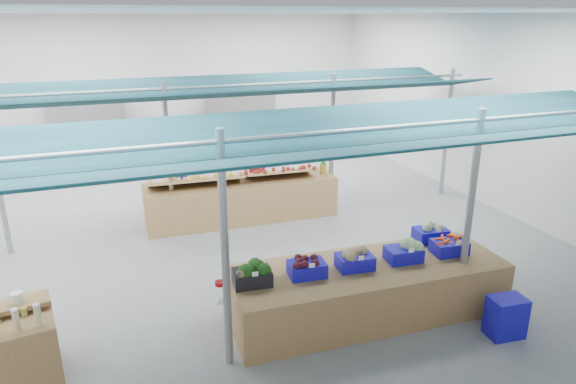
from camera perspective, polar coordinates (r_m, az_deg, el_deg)
name	(u,v)px	position (r m, az deg, el deg)	size (l,w,h in m)	color
floor	(228,232)	(10.47, -6.65, -4.44)	(13.00, 13.00, 0.00)	slate
hall	(207,91)	(11.12, -9.04, 11.04)	(13.00, 13.00, 13.00)	silver
pole_grid	(295,165)	(8.49, 0.73, 3.06)	(10.00, 4.60, 3.00)	gray
awnings	(295,106)	(8.28, 0.76, 9.52)	(9.50, 7.08, 0.30)	#0A252C
back_shelving_left	(88,133)	(15.67, -21.29, 6.16)	(2.00, 0.50, 2.00)	#B23F33
back_shelving_right	(242,122)	(16.23, -5.16, 7.79)	(2.00, 0.50, 2.00)	#B23F33
veg_counter	(367,290)	(7.65, 8.80, -10.66)	(3.97, 1.32, 0.77)	brown
fruit_counter	(242,200)	(10.94, -5.13, -0.90)	(4.01, 0.96, 0.86)	brown
far_counter	(198,154)	(14.81, -9.99, 4.19)	(4.71, 0.94, 0.85)	brown
crate_stack	(506,317)	(7.73, 23.05, -12.65)	(0.48, 0.33, 0.57)	#140FAB
vendor_left	(176,175)	(11.63, -12.37, 1.87)	(0.59, 0.38, 1.61)	#1922A5
vendor_right	(254,167)	(11.99, -3.85, 2.80)	(0.78, 0.61, 1.61)	maroon
crate_broccoli	(252,273)	(6.86, -4.03, -9.00)	(0.53, 0.43, 0.35)	black
crate_beets	(307,267)	(7.07, 2.12, -8.29)	(0.53, 0.43, 0.29)	#140FAB
crate_celeriac	(355,259)	(7.32, 7.45, -7.36)	(0.53, 0.43, 0.31)	#140FAB
crate_cabbage	(404,250)	(7.65, 12.73, -6.35)	(0.53, 0.43, 0.35)	#140FAB
crate_carrots	(449,246)	(8.06, 17.47, -5.79)	(0.53, 0.43, 0.29)	#140FAB
sparrow	(241,274)	(6.66, -5.23, -9.05)	(0.12, 0.09, 0.11)	brown
pole_ribbon	(220,285)	(6.32, -7.57, -10.22)	(0.12, 0.12, 0.28)	#BC0C0F
apple_heap_yellow	(196,179)	(10.49, -10.17, 1.43)	(1.94, 0.81, 0.27)	#997247
apple_heap_red	(280,171)	(10.88, -0.95, 2.36)	(1.54, 0.79, 0.27)	#997247
pineapple	(323,166)	(11.21, 3.94, 2.91)	(0.14, 0.14, 0.39)	#8C6019
crate_extra	(431,232)	(8.42, 15.59, -4.26)	(0.53, 0.43, 0.32)	#140FAB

